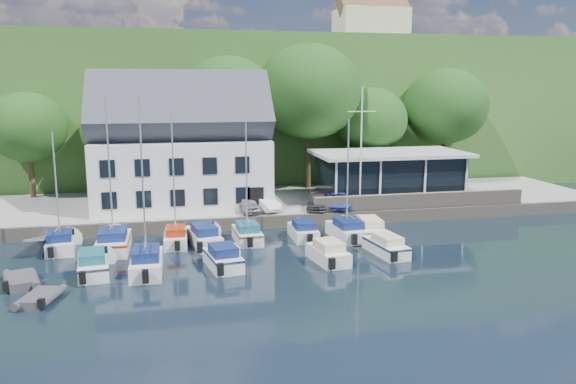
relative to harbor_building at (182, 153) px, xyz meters
name	(u,v)px	position (x,y,z in m)	size (l,w,h in m)	color
ground	(314,274)	(7.00, -16.50, -5.35)	(180.00, 180.00, 0.00)	black
quay	(264,205)	(7.00, 1.00, -4.85)	(60.00, 13.00, 1.00)	gray
quay_face	(278,222)	(7.00, -5.50, -4.85)	(60.00, 0.30, 1.00)	#706759
hillside	(218,104)	(7.00, 45.50, 2.65)	(160.00, 75.00, 16.00)	#284B1C
field_patch	(259,55)	(15.00, 53.50, 10.80)	(50.00, 30.00, 0.30)	#515C2E
farmhouse	(371,22)	(29.00, 35.50, 14.75)	(10.40, 7.00, 8.20)	beige
harbor_building	(182,153)	(0.00, 0.00, 0.00)	(14.40, 8.20, 8.70)	silver
club_pavilion	(389,175)	(18.00, -0.50, -2.30)	(13.20, 7.20, 4.10)	black
seawall	(421,200)	(19.00, -5.10, -3.75)	(18.00, 0.50, 1.20)	#706759
gangway	(45,248)	(-9.50, -7.50, -5.35)	(1.20, 6.00, 1.40)	silver
car_silver	(246,204)	(4.82, -3.65, -3.71)	(1.50, 3.73, 1.27)	#A1A0A5
car_white	(264,202)	(6.23, -3.40, -3.72)	(1.33, 3.80, 1.25)	silver
car_dgrey	(318,201)	(10.65, -3.73, -3.77)	(1.63, 4.02, 1.17)	#2F2F34
car_blue	(339,200)	(12.40, -3.72, -3.70)	(1.50, 3.81, 1.30)	#33409C
flagpole	(361,148)	(14.04, -4.20, 0.53)	(2.34, 0.20, 9.76)	silver
tree_0	(29,145)	(-13.10, 6.23, 0.31)	(6.82, 6.82, 9.32)	#17330F
tree_1	(118,146)	(-5.56, 6.06, 0.07)	(6.47, 6.47, 8.84)	#17330F
tree_2	(229,124)	(4.59, 6.21, 1.93)	(9.19, 9.19, 12.57)	#17330F
tree_3	(308,117)	(12.17, 5.77, 2.55)	(10.10, 10.10, 13.80)	#17330F
tree_4	(371,137)	(18.56, 5.81, 0.49)	(7.08, 7.08, 9.68)	#17330F
tree_5	(445,126)	(26.62, 6.17, 1.45)	(8.49, 8.49, 11.61)	#17330F
boat_r1_0	(56,188)	(-8.27, -8.56, -1.11)	(1.94, 5.16, 8.48)	silver
boat_r1_1	(110,182)	(-4.83, -9.21, -0.68)	(2.20, 6.24, 9.35)	silver
boat_r1_2	(174,186)	(-0.77, -8.69, -1.24)	(1.67, 5.08, 8.23)	silver
boat_r1_3	(204,235)	(1.14, -9.02, -4.61)	(1.81, 6.45, 1.48)	silver
boat_r1_4	(246,182)	(4.16, -8.80, -1.06)	(1.84, 5.29, 8.57)	silver
boat_r1_5	(303,229)	(8.21, -8.76, -4.67)	(1.80, 5.18, 1.36)	silver
boat_r1_6	(348,176)	(11.27, -9.44, -0.82)	(1.99, 5.89, 9.07)	silver
boat_r1_7	(369,227)	(12.98, -9.30, -4.63)	(1.81, 6.42, 1.45)	silver
boat_r2_0	(93,262)	(-5.57, -13.76, -4.63)	(1.82, 5.89, 1.44)	silver
boat_r2_1	(143,193)	(-2.52, -14.25, -0.57)	(1.94, 6.26, 9.56)	silver
boat_r2_2	(223,256)	(1.95, -14.27, -4.62)	(1.85, 5.05, 1.45)	silver
boat_r2_3	(328,251)	(8.45, -14.45, -4.65)	(1.80, 5.08, 1.41)	silver
boat_r2_4	(386,244)	(12.59, -13.65, -4.67)	(1.67, 5.55, 1.35)	silver
dinghy_0	(21,279)	(-9.22, -14.94, -4.99)	(1.84, 3.06, 0.71)	#353539
dinghy_1	(40,296)	(-7.65, -17.87, -5.03)	(1.64, 2.74, 0.64)	#353539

